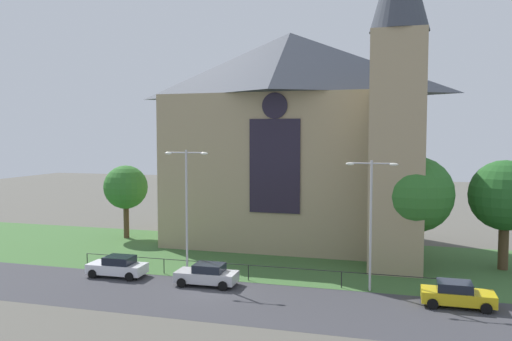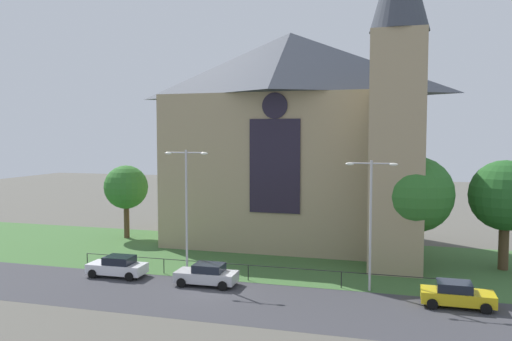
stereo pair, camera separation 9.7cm
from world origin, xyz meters
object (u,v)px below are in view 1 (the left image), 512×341
at_px(tree_right_far, 505,196).
at_px(parked_car_yellow, 457,294).
at_px(church_building, 296,136).
at_px(streetlamp_near, 187,197).
at_px(tree_right_near, 415,195).
at_px(parked_car_silver, 207,275).
at_px(streetlamp_far, 371,209).
at_px(parked_car_white, 118,266).
at_px(tree_left_far, 126,187).

height_order(tree_right_far, parked_car_yellow, tree_right_far).
xyz_separation_m(church_building, streetlamp_near, (-5.43, -13.32, -4.48)).
height_order(church_building, tree_right_near, church_building).
bearing_deg(parked_car_silver, streetlamp_far, -171.90).
bearing_deg(tree_right_near, streetlamp_far, -115.23).
xyz_separation_m(church_building, parked_car_yellow, (12.91, -15.17, -9.53)).
bearing_deg(tree_right_far, streetlamp_far, -138.80).
bearing_deg(streetlamp_far, parked_car_yellow, -19.49).
distance_m(church_building, streetlamp_near, 15.07).
xyz_separation_m(tree_right_far, parked_car_white, (-27.47, -9.91, -4.95)).
relative_size(tree_right_near, tree_left_far, 1.19).
distance_m(streetlamp_far, parked_car_silver, 11.96).
bearing_deg(parked_car_silver, parked_car_yellow, 178.44).
xyz_separation_m(tree_right_near, tree_right_far, (6.61, 2.12, -0.11)).
bearing_deg(tree_right_near, tree_right_far, 17.79).
relative_size(tree_right_near, parked_car_white, 2.06).
bearing_deg(tree_right_far, streetlamp_near, -159.76).
height_order(tree_right_near, streetlamp_near, streetlamp_near).
relative_size(church_building, tree_left_far, 3.55).
relative_size(tree_right_near, parked_car_yellow, 2.08).
xyz_separation_m(church_building, tree_left_far, (-16.98, -1.96, -5.17)).
distance_m(church_building, parked_car_white, 20.42).
bearing_deg(parked_car_yellow, tree_right_far, 67.01).
bearing_deg(streetlamp_far, tree_right_far, 41.20).
bearing_deg(parked_car_white, tree_right_far, -161.46).
bearing_deg(tree_left_far, parked_car_silver, -43.64).
bearing_deg(tree_right_near, parked_car_silver, -149.65).
distance_m(church_building, parked_car_yellow, 22.08).
height_order(tree_left_far, parked_car_white, tree_left_far).
relative_size(tree_right_far, streetlamp_far, 0.97).
xyz_separation_m(tree_right_far, streetlamp_near, (-22.66, -8.36, 0.10)).
xyz_separation_m(tree_left_far, streetlamp_near, (11.55, -11.36, 0.69)).
bearing_deg(tree_right_far, parked_car_yellow, -112.93).
distance_m(church_building, tree_left_far, 17.86).
relative_size(tree_right_far, parked_car_yellow, 2.01).
relative_size(streetlamp_near, parked_car_silver, 2.18).
bearing_deg(tree_right_near, tree_left_far, 169.48).
relative_size(parked_car_white, parked_car_yellow, 1.01).
xyz_separation_m(tree_left_far, parked_car_silver, (13.83, -13.19, -4.35)).
distance_m(church_building, parked_car_silver, 18.17).
height_order(streetlamp_far, parked_car_yellow, streetlamp_far).
height_order(tree_right_far, parked_car_white, tree_right_far).
bearing_deg(streetlamp_near, streetlamp_far, -0.00).
relative_size(streetlamp_near, parked_car_yellow, 2.20).
xyz_separation_m(tree_right_far, streetlamp_far, (-9.55, -8.36, -0.22)).
distance_m(church_building, tree_right_far, 18.50).
distance_m(tree_right_far, tree_left_far, 34.34).
distance_m(tree_right_near, streetlamp_far, 6.90).
distance_m(church_building, streetlamp_far, 16.10).
distance_m(tree_right_far, parked_car_white, 29.62).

